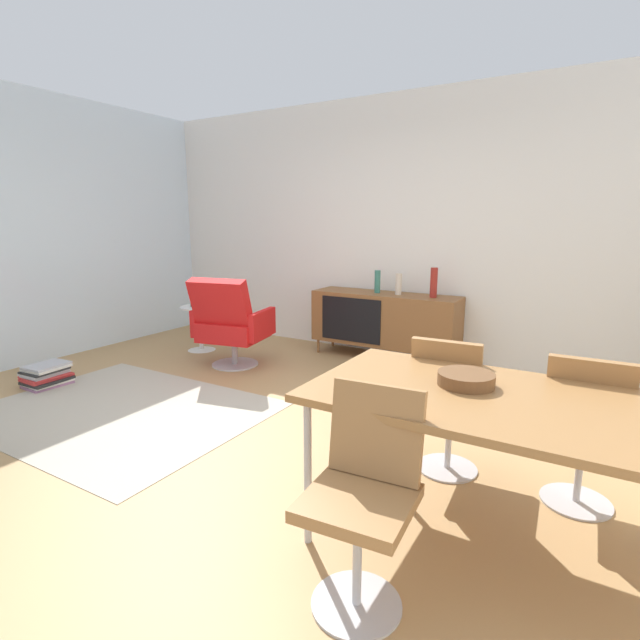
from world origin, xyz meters
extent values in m
plane|color=tan|center=(0.00, 0.00, 0.00)|extent=(8.32, 8.32, 0.00)
cube|color=white|center=(0.00, 2.60, 1.40)|extent=(6.80, 0.12, 2.80)
cube|color=brown|center=(-0.03, 2.30, 0.44)|extent=(1.60, 0.44, 0.56)
cube|color=black|center=(-0.33, 2.08, 0.44)|extent=(0.70, 0.01, 0.48)
cylinder|color=brown|center=(-0.77, 2.13, 0.08)|extent=(0.03, 0.03, 0.16)
cylinder|color=brown|center=(0.71, 2.13, 0.08)|extent=(0.03, 0.03, 0.16)
cylinder|color=brown|center=(-0.77, 2.47, 0.08)|extent=(0.03, 0.03, 0.16)
cylinder|color=brown|center=(0.71, 2.47, 0.08)|extent=(0.03, 0.03, 0.16)
cylinder|color=maroon|center=(0.49, 2.30, 0.87)|extent=(0.07, 0.07, 0.30)
cylinder|color=#337266|center=(-0.13, 2.30, 0.84)|extent=(0.06, 0.06, 0.24)
cylinder|color=beige|center=(0.11, 2.30, 0.83)|extent=(0.07, 0.07, 0.23)
cube|color=olive|center=(1.62, -0.36, 0.72)|extent=(1.60, 0.90, 0.04)
cylinder|color=#B7B7BC|center=(0.90, -0.75, 0.35)|extent=(0.04, 0.04, 0.70)
cylinder|color=#B7B7BC|center=(0.90, 0.03, 0.35)|extent=(0.04, 0.04, 0.70)
cylinder|color=brown|center=(1.47, -0.28, 0.77)|extent=(0.26, 0.26, 0.06)
cube|color=#9E7042|center=(1.27, -0.98, 0.45)|extent=(0.43, 0.43, 0.05)
cube|color=#9E7042|center=(1.25, -0.80, 0.67)|extent=(0.39, 0.12, 0.38)
cylinder|color=#B7B7BC|center=(1.27, -0.98, 0.21)|extent=(0.04, 0.04, 0.42)
cylinder|color=#B7B7BC|center=(1.27, -0.98, 0.01)|extent=(0.36, 0.36, 0.01)
cube|color=#9E7042|center=(1.97, 0.26, 0.45)|extent=(0.41, 0.41, 0.05)
cube|color=#9E7042|center=(1.97, 0.08, 0.67)|extent=(0.38, 0.10, 0.38)
cylinder|color=#B7B7BC|center=(1.97, 0.26, 0.21)|extent=(0.04, 0.04, 0.42)
cylinder|color=#B7B7BC|center=(1.97, 0.26, 0.01)|extent=(0.36, 0.36, 0.01)
cube|color=#9E7042|center=(1.27, 0.26, 0.45)|extent=(0.42, 0.42, 0.05)
cube|color=#9E7042|center=(1.28, 0.08, 0.67)|extent=(0.38, 0.11, 0.38)
cylinder|color=#B7B7BC|center=(1.27, 0.26, 0.21)|extent=(0.04, 0.04, 0.42)
cylinder|color=#B7B7BC|center=(1.27, 0.26, 0.01)|extent=(0.36, 0.36, 0.01)
cube|color=red|center=(-1.28, 1.26, 0.38)|extent=(0.70, 0.67, 0.20)
cube|color=red|center=(-1.23, 1.03, 0.69)|extent=(0.64, 0.38, 0.51)
cube|color=red|center=(-0.95, 1.33, 0.46)|extent=(0.16, 0.51, 0.28)
cube|color=red|center=(-1.60, 1.20, 0.46)|extent=(0.16, 0.51, 0.28)
cylinder|color=#B7B7BC|center=(-1.28, 1.26, 0.14)|extent=(0.06, 0.06, 0.28)
cylinder|color=#B7B7BC|center=(-1.28, 1.26, 0.01)|extent=(0.48, 0.48, 0.02)
cylinder|color=white|center=(-2.01, 1.52, 0.51)|extent=(0.44, 0.44, 0.02)
cylinder|color=white|center=(-2.01, 1.52, 0.25)|extent=(0.05, 0.05, 0.50)
cone|color=white|center=(-2.01, 1.52, 0.01)|extent=(0.32, 0.32, 0.02)
cylinder|color=#262628|center=(-2.01, 1.52, 0.55)|extent=(0.20, 0.20, 0.05)
sphere|color=orange|center=(-1.97, 1.51, 0.59)|extent=(0.07, 0.07, 0.07)
sphere|color=orange|center=(-2.01, 1.56, 0.59)|extent=(0.07, 0.07, 0.07)
sphere|color=orange|center=(-2.05, 1.52, 0.59)|extent=(0.07, 0.07, 0.07)
sphere|color=orange|center=(-2.01, 1.48, 0.59)|extent=(0.07, 0.07, 0.07)
cube|color=#99668C|center=(-2.33, -0.12, 0.01)|extent=(0.30, 0.37, 0.02)
cube|color=silver|center=(-2.33, -0.12, 0.03)|extent=(0.28, 0.36, 0.02)
cube|color=#262626|center=(-2.32, -0.12, 0.06)|extent=(0.30, 0.38, 0.02)
cube|color=red|center=(-2.34, -0.11, 0.08)|extent=(0.27, 0.38, 0.02)
cube|color=red|center=(-2.34, -0.12, 0.10)|extent=(0.31, 0.37, 0.01)
cube|color=#B2B2B7|center=(-2.34, -0.12, 0.11)|extent=(0.27, 0.34, 0.01)
cube|color=#B2B2B7|center=(-2.34, -0.13, 0.13)|extent=(0.28, 0.34, 0.02)
cube|color=#262626|center=(-2.33, -0.13, 0.15)|extent=(0.29, 0.35, 0.02)
cube|color=silver|center=(-2.33, -0.11, 0.17)|extent=(0.31, 0.35, 0.02)
cube|color=#B2B2B7|center=(-2.34, -0.10, 0.19)|extent=(0.28, 0.36, 0.02)
cube|color=#B7AD99|center=(-1.24, -0.17, 0.00)|extent=(2.20, 1.70, 0.01)
camera|label=1|loc=(1.98, -2.45, 1.49)|focal=26.98mm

